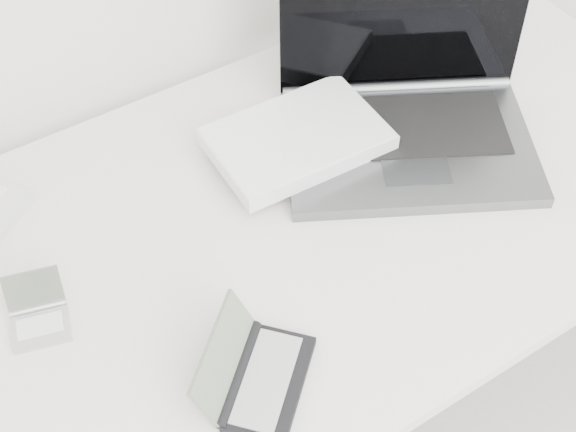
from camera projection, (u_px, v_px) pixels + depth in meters
desk at (290, 234)px, 1.37m from camera, size 1.60×0.80×0.73m
laptop_large at (376, 118)px, 1.42m from camera, size 0.60×0.49×0.30m
pda_silver at (39, 317)px, 1.19m from camera, size 0.11×0.12×0.06m
palmtop_charcoal at (257, 376)px, 1.12m from camera, size 0.21×0.21×0.09m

